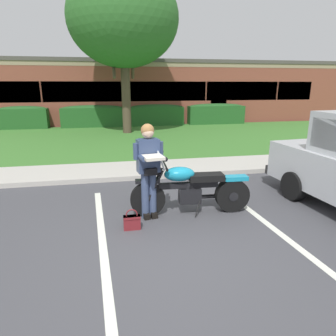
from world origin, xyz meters
The scene contains 15 objects.
ground_plane centered at (0.00, 0.00, 0.00)m, with size 140.00×140.00×0.00m, color #424247.
curb_strip centered at (0.00, 3.23, 0.06)m, with size 60.00×0.20×0.12m, color #B7B2A8.
concrete_walk centered at (0.00, 4.08, 0.04)m, with size 60.00×1.50×0.08m, color #B7B2A8.
grass_lawn centered at (0.00, 9.05, 0.03)m, with size 60.00×8.44×0.06m, color #3D752D.
stall_stripe_0 centered at (-1.10, 0.20, 0.00)m, with size 0.12×4.40×0.01m, color silver.
stall_stripe_1 centered at (1.72, 0.20, 0.00)m, with size 0.12×4.40×0.01m, color silver.
motorcycle centered at (0.59, 0.97, 0.49)m, with size 2.24×0.82×1.26m.
rider_person centered at (-0.27, 0.93, 1.01)m, with size 0.53×0.62×1.70m.
handbag centered at (-0.62, 0.52, 0.14)m, with size 0.28×0.13×0.36m.
shade_tree centered at (-0.07, 10.59, 5.12)m, with size 4.95×4.95×7.24m.
hedge_left centered at (-5.37, 13.14, 0.65)m, with size 2.46×0.90×1.24m.
hedge_center_left centered at (-1.79, 13.14, 0.65)m, with size 3.38×0.90×1.24m.
hedge_center_right centered at (1.78, 13.14, 0.65)m, with size 3.04×0.90×1.24m.
hedge_right centered at (5.36, 13.14, 0.65)m, with size 3.36×0.90×1.24m.
brick_building centered at (0.19, 18.58, 1.87)m, with size 27.47×10.41×3.73m.
Camera 1 is at (-0.90, -4.07, 2.35)m, focal length 31.96 mm.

